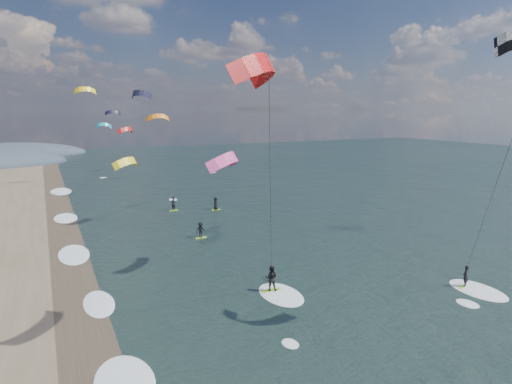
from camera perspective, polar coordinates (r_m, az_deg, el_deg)
name	(u,v)px	position (r m, az deg, el deg)	size (l,w,h in m)	color
wet_sand_strip	(87,346)	(25.65, -21.58, -18.51)	(3.00, 240.00, 0.00)	#382D23
kitesurfer_near_b	(272,150)	(22.82, 2.13, 5.59)	(7.00, 9.34, 15.36)	#81C122
far_kitesurfers	(200,214)	(48.27, -7.51, -2.89)	(6.72, 13.08, 1.72)	#81C122
bg_kite_field	(130,119)	(72.84, -16.43, 9.29)	(14.99, 78.65, 9.81)	yellow
shoreline_surf	(100,305)	(29.97, -20.10, -13.97)	(2.40, 79.40, 0.11)	white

